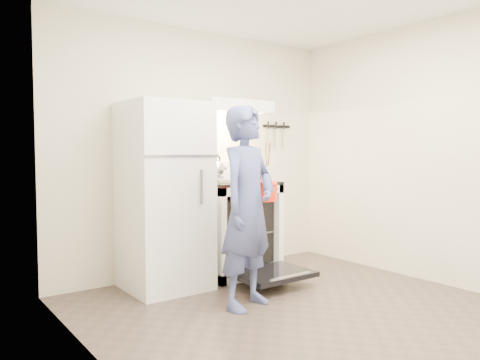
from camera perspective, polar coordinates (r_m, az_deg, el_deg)
name	(u,v)px	position (r m, az deg, el deg)	size (l,w,h in m)	color
floor	(324,320)	(3.70, 10.21, -16.42)	(3.60, 3.60, 0.00)	#4A3A33
back_wall	(199,152)	(4.90, -5.05, 3.40)	(3.20, 0.02, 2.50)	beige
refrigerator	(164,196)	(4.33, -9.22, -1.94)	(0.70, 0.70, 1.70)	white
stove_body	(235,229)	(4.82, -0.63, -6.03)	(0.76, 0.65, 0.92)	white
cooktop	(235,183)	(4.76, -0.64, -0.38)	(0.76, 0.65, 0.03)	black
backsplash	(219,171)	(4.99, -2.53, 1.11)	(0.76, 0.07, 0.20)	white
oven_door	(272,274)	(4.43, 3.92, -11.33)	(0.70, 0.54, 0.04)	black
oven_rack	(235,231)	(4.82, -0.63, -6.26)	(0.60, 0.52, 0.01)	slate
range_hood	(231,107)	(4.83, -1.16, 8.87)	(0.76, 0.50, 0.12)	white
knife_strip	(277,126)	(5.51, 4.49, 6.53)	(0.40, 0.02, 0.03)	black
pizza_stone	(229,231)	(4.77, -1.32, -6.20)	(0.32, 0.32, 0.02)	#916C54
tea_kettle	(215,168)	(4.75, -3.04, 1.50)	(0.23, 0.19, 0.28)	#B9B9BE
utensil_jar	(268,172)	(4.73, 3.40, 0.92)	(0.09, 0.09, 0.13)	silver
person	(248,207)	(3.75, 0.96, -3.31)	(0.59, 0.39, 1.62)	#3C467B
dutch_oven	(259,192)	(4.11, 2.37, -1.50)	(0.38, 0.31, 0.25)	red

